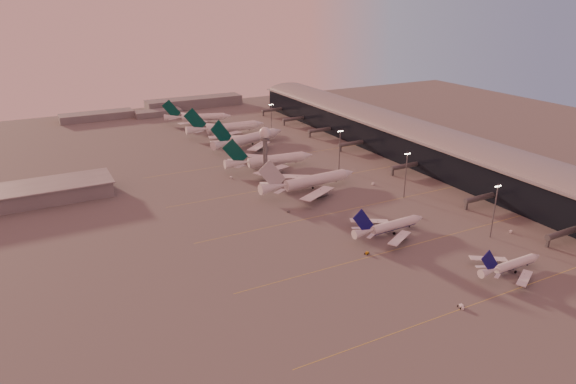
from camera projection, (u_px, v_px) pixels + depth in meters
name	position (u px, v px, depth m)	size (l,w,h in m)	color
ground	(385.00, 268.00, 201.61)	(700.00, 700.00, 0.00)	#5F5C5D
taxiway_markings	(364.00, 205.00, 260.85)	(180.00, 185.25, 0.02)	gold
terminal	(414.00, 141.00, 335.51)	(57.00, 362.00, 23.04)	black
hangar	(29.00, 194.00, 263.57)	(82.00, 27.00, 8.50)	slate
radar_tower	(265.00, 142.00, 295.29)	(6.40, 6.40, 31.10)	#595C61
mast_a	(495.00, 209.00, 221.82)	(3.60, 0.56, 25.00)	#595C61
mast_b	(406.00, 173.00, 265.92)	(3.60, 0.56, 25.00)	#595C61
mast_c	(340.00, 148.00, 309.16)	(3.60, 0.56, 25.00)	#595C61
mast_d	(271.00, 118.00, 382.59)	(3.60, 0.56, 25.00)	#595C61
distant_horizon	(167.00, 107.00, 469.77)	(165.00, 37.50, 9.00)	slate
narrowbody_near	(511.00, 266.00, 197.08)	(33.44, 26.72, 13.07)	silver
narrowbody_mid	(389.00, 228.00, 228.45)	(40.52, 32.32, 15.82)	silver
widebody_white	(309.00, 184.00, 279.96)	(61.17, 48.91, 21.50)	silver
greentail_a	(270.00, 162.00, 315.40)	(58.64, 47.20, 21.30)	silver
greentail_b	(249.00, 140.00, 361.02)	(62.18, 49.47, 23.29)	silver
greentail_c	(226.00, 129.00, 390.89)	(63.03, 50.83, 22.88)	silver
greentail_d	(198.00, 119.00, 426.04)	(54.23, 43.15, 20.31)	silver
gsv_truck_a	(463.00, 306.00, 174.81)	(4.99, 4.09, 1.95)	white
gsv_tug_near	(461.00, 306.00, 175.57)	(2.80, 4.23, 1.15)	white
gsv_catering_a	(511.00, 228.00, 230.30)	(5.66, 3.82, 4.27)	white
gsv_tug_mid	(367.00, 253.00, 211.65)	(3.79, 4.28, 1.05)	#BE8F16
gsv_truck_b	(421.00, 216.00, 245.87)	(5.05, 2.62, 1.94)	white
gsv_truck_c	(289.00, 210.00, 252.27)	(5.97, 3.25, 2.29)	#545658
gsv_catering_b	(373.00, 181.00, 288.26)	(5.63, 3.12, 4.40)	white
gsv_tug_far	(281.00, 182.00, 291.22)	(3.66, 4.60, 1.15)	white
gsv_truck_d	(230.00, 176.00, 298.80)	(3.76, 5.86, 2.23)	white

